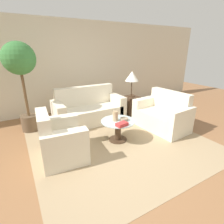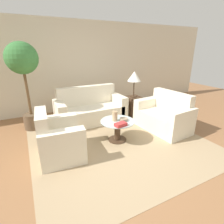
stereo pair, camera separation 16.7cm
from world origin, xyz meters
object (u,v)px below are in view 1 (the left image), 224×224
sofa_main (89,111)px  book_stack (122,124)px  loveseat (163,116)px  potted_plant (21,69)px  table_lamp (132,77)px  armchair (59,142)px  coffee_table (118,128)px  vase (115,116)px  bowl (124,119)px

sofa_main → book_stack: 1.50m
sofa_main → loveseat: size_ratio=1.34×
potted_plant → book_stack: bearing=-48.7°
loveseat → table_lamp: 1.38m
armchair → table_lamp: (2.33, 1.13, 0.80)m
coffee_table → vase: 0.26m
sofa_main → loveseat: (1.41, -1.24, 0.00)m
vase → bowl: (0.16, -0.08, -0.07)m
armchair → loveseat: loveseat is taller
bowl → book_stack: book_stack is taller
table_lamp → book_stack: (-1.18, -1.36, -0.63)m
loveseat → bowl: bearing=-92.4°
vase → sofa_main: bearing=94.4°
book_stack → potted_plant: bearing=121.6°
loveseat → potted_plant: bearing=-121.9°
coffee_table → armchair: bearing=-179.1°
coffee_table → vase: vase is taller
vase → book_stack: bearing=-94.3°
sofa_main → book_stack: sofa_main is taller
armchair → potted_plant: (-0.33, 1.45, 1.12)m
vase → potted_plant: bearing=136.9°
coffee_table → table_lamp: 1.78m
potted_plant → bowl: bearing=-41.8°
loveseat → coffee_table: 1.27m
sofa_main → coffee_table: bearing=-83.7°
potted_plant → book_stack: 2.43m
table_lamp → book_stack: bearing=-131.0°
loveseat → bowl: loveseat is taller
potted_plant → vase: potted_plant is taller
potted_plant → vase: 2.23m
table_lamp → potted_plant: (-2.66, 0.32, 0.32)m
sofa_main → book_stack: bearing=-87.2°
potted_plant → book_stack: (1.48, -1.68, -0.95)m
coffee_table → potted_plant: 2.39m
armchair → coffee_table: armchair is taller
bowl → book_stack: bearing=-132.7°
vase → book_stack: size_ratio=0.82×
loveseat → armchair: bearing=-94.4°
armchair → coffee_table: bearing=-84.2°
table_lamp → book_stack: size_ratio=2.86×
armchair → book_stack: armchair is taller
armchair → book_stack: size_ratio=3.86×
loveseat → table_lamp: table_lamp is taller
coffee_table → bowl: bowl is taller
coffee_table → book_stack: size_ratio=2.83×
sofa_main → vase: 1.24m
book_stack → sofa_main: bearing=83.1°
potted_plant → vase: (1.50, -1.40, -0.88)m
loveseat → potted_plant: 3.35m
sofa_main → vase: size_ratio=8.79×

